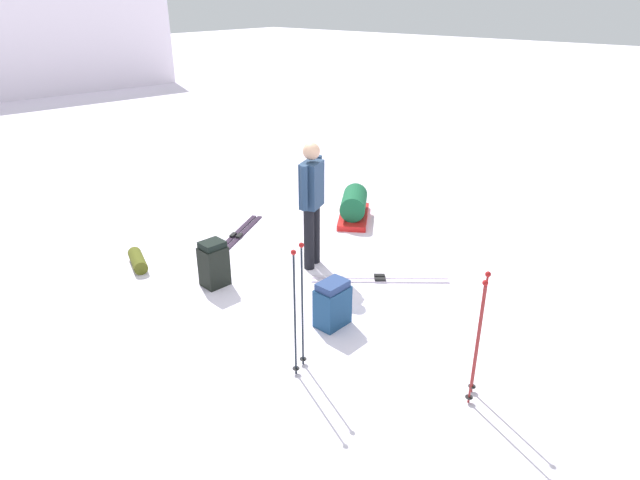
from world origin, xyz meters
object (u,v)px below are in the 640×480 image
Objects in this scene: ski_pair_near at (236,236)px; ski_poles_planted_near at (479,333)px; skier_standing at (312,199)px; ski_poles_planted_far at (298,304)px; ski_pair_far at (380,279)px; backpack_large_dark at (214,264)px; gear_sled at (354,206)px; backpack_bright at (332,304)px; sleeping_mat_rolled at (138,260)px.

ski_pair_near is 4.53m from ski_poles_planted_near.
ski_poles_planted_far is at bearing -142.39° from skier_standing.
backpack_large_dark is at bearing 133.32° from ski_pair_far.
ski_poles_planted_far is 4.03m from gear_sled.
ski_poles_planted_near is at bearing -129.17° from gear_sled.
gear_sled reaches higher than ski_pair_far.
sleeping_mat_rolled is at bearing 101.40° from backpack_bright.
ski_pair_far is at bearing 11.95° from ski_poles_planted_far.
backpack_bright is 0.46× the size of gear_sled.
ski_poles_planted_far reaches higher than sleeping_mat_rolled.
ski_poles_planted_near is 2.30× the size of sleeping_mat_rolled.
backpack_bright is 1.79m from ski_poles_planted_near.
ski_pair_near and ski_pair_far have the same top height.
ski_pair_near is at bearing 76.42° from ski_poles_planted_near.
ski_poles_planted_near is (-1.10, -2.86, -0.25)m from skier_standing.
ski_poles_planted_far is at bearing -106.53° from backpack_large_dark.
ski_poles_planted_near is 1.64m from ski_poles_planted_far.
sleeping_mat_rolled is at bearing 131.20° from skier_standing.
ski_pair_near is 1.54m from sleeping_mat_rolled.
ski_poles_planted_near reaches higher than gear_sled.
ski_pair_far is 1.24m from backpack_bright.
ski_poles_planted_near reaches higher than backpack_bright.
gear_sled is at bearing 32.46° from backpack_bright.
skier_standing reaches higher than backpack_large_dark.
ski_poles_planted_near is at bearing -103.58° from ski_pair_near.
ski_pair_near is 3.44m from ski_poles_planted_far.
sleeping_mat_rolled is at bearing 159.49° from gear_sled.
ski_poles_planted_far is at bearing -168.05° from ski_pair_far.
ski_pair_far is (0.28, -2.44, -0.00)m from ski_pair_near.
backpack_large_dark is 1.73m from backpack_bright.
gear_sled is 2.13× the size of sleeping_mat_rolled.
sleeping_mat_rolled is (0.24, 3.16, -0.65)m from ski_poles_planted_far.
ski_pair_near is at bearing -10.90° from sleeping_mat_rolled.
backpack_bright reaches higher than ski_pair_far.
ski_poles_planted_far is 1.15× the size of gear_sled.
ski_pair_far is 1.17× the size of ski_poles_planted_near.
backpack_large_dark is 2.91m from gear_sled.
gear_sled is 3.47m from sleeping_mat_rolled.
ski_pair_far is 2.11m from gear_sled.
skier_standing reaches higher than gear_sled.
gear_sled is at bearing 18.34° from skier_standing.
backpack_large_dark is 1.11× the size of backpack_bright.
ski_pair_far is 2.20m from ski_poles_planted_far.
backpack_large_dark is (-1.45, 1.53, 0.28)m from ski_pair_far.
ski_poles_planted_near is at bearing -64.72° from ski_poles_planted_far.
ski_poles_planted_near is (-1.33, -1.91, 0.69)m from ski_pair_far.
skier_standing is 1.45× the size of gear_sled.
ski_pair_near is 2.45m from ski_pair_far.
backpack_large_dark is 0.45× the size of ski_poles_planted_far.
ski_pair_near is 1.50m from backpack_large_dark.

